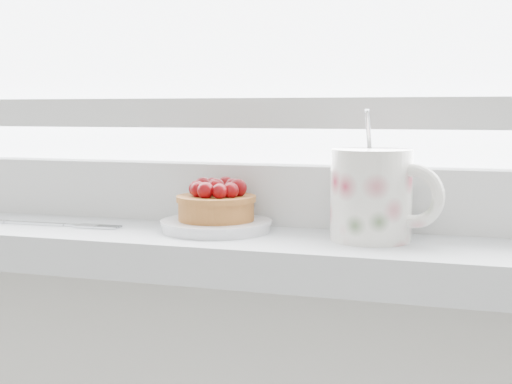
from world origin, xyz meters
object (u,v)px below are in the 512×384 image
at_px(fork, 54,224).
at_px(raspberry_tart, 216,202).
at_px(floral_mug, 374,193).
at_px(saucer, 216,225).

bearing_deg(fork, raspberry_tart, 7.02).
distance_m(floral_mug, fork, 0.37).
bearing_deg(fork, saucer, 6.80).
height_order(saucer, fork, saucer).
bearing_deg(fork, floral_mug, 2.70).
height_order(floral_mug, fork, floral_mug).
distance_m(saucer, raspberry_tart, 0.03).
relative_size(saucer, raspberry_tart, 1.40).
height_order(raspberry_tart, floral_mug, floral_mug).
xyz_separation_m(saucer, fork, (-0.19, -0.02, -0.00)).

